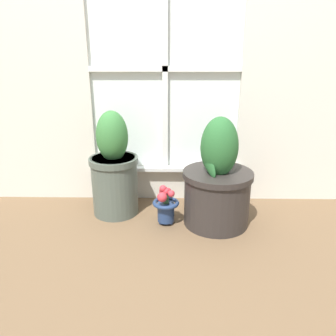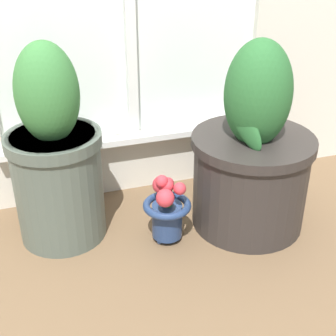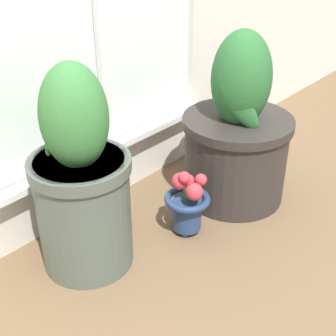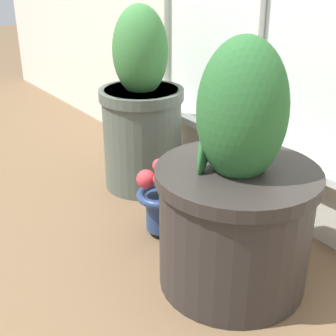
% 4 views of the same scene
% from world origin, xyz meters
% --- Properties ---
extents(ground_plane, '(10.00, 10.00, 0.00)m').
position_xyz_m(ground_plane, '(0.00, 0.00, 0.00)').
color(ground_plane, brown).
extents(potted_plant_left, '(0.31, 0.31, 0.67)m').
position_xyz_m(potted_plant_left, '(-0.32, 0.27, 0.28)').
color(potted_plant_left, '#4C564C').
rests_on(potted_plant_left, ground_plane).
extents(potted_plant_right, '(0.41, 0.41, 0.66)m').
position_xyz_m(potted_plant_right, '(0.32, 0.14, 0.25)').
color(potted_plant_right, '#2D2826').
rests_on(potted_plant_right, ground_plane).
extents(flower_vase, '(0.16, 0.16, 0.25)m').
position_xyz_m(flower_vase, '(0.01, 0.13, 0.13)').
color(flower_vase, navy).
rests_on(flower_vase, ground_plane).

